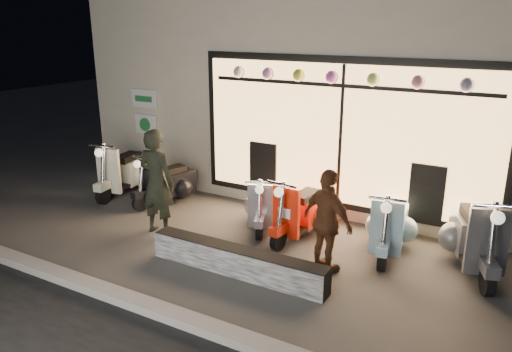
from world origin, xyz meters
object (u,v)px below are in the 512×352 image
Objects in this scene: scooter_silver at (263,203)px; man at (157,182)px; scooter_red at (304,211)px; woman at (327,222)px; graffiti_barrier at (237,261)px.

man is at bearing -161.59° from scooter_silver.
scooter_red is at bearing -27.95° from scooter_silver.
man is at bearing -145.88° from scooter_red.
scooter_red is 2.47m from man.
woman is at bearing -179.85° from man.
man is 2.96m from woman.
scooter_silver is at bearing -140.47° from man.
graffiti_barrier is at bearing 160.73° from man.
scooter_silver is 0.72× the size of man.
graffiti_barrier is at bearing -91.51° from scooter_red.
woman reaches higher than graffiti_barrier.
man reaches higher than scooter_silver.
man reaches higher than scooter_red.
woman is at bearing 33.88° from graffiti_barrier.
woman is (1.61, -1.08, 0.38)m from scooter_silver.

